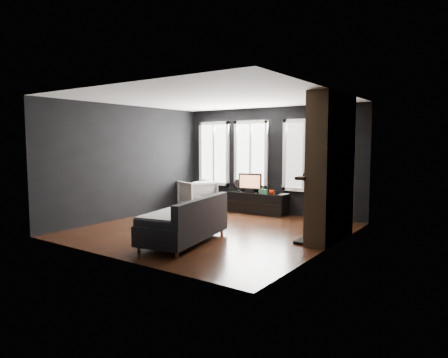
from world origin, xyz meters
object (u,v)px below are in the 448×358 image
Objects in this scene: armchair at (197,193)px; book at (282,190)px; sofa at (184,219)px; mug at (272,192)px; media_console at (258,203)px; mantel_vase at (327,167)px; monitor at (250,181)px.

armchair is 3.98× the size of book.
sofa is 15.04× the size of mug.
book reaches higher than media_console.
mantel_vase reaches higher than sofa.
armchair reaches higher than sofa.
mantel_vase is at bearing -38.15° from book.
sofa is at bearing 56.85° from armchair.
book is (0.87, 0.07, -0.17)m from monitor.
sofa is at bearing -95.48° from monitor.
mantel_vase is (4.00, -0.90, 0.90)m from armchair.
mantel_vase is (1.87, 2.14, 0.91)m from sofa.
monitor reaches higher than mug.
book is at bearing 74.55° from sofa.
mantel_vase is (1.62, -1.27, 0.69)m from book.
media_console is 0.54m from mug.
sofa is 2.27× the size of armchair.
monitor is 2.85× the size of book.
monitor is 2.81m from mantel_vase.
armchair is (-2.13, 3.04, 0.01)m from sofa.
mug is (2.18, 0.23, 0.17)m from armchair.
armchair reaches higher than mug.
mug is (0.05, 3.28, 0.18)m from sofa.
monitor is (-0.24, 0.01, 0.54)m from media_console.
sofa is 3.28m from mug.
media_console is 0.59m from monitor.
media_console is at bearing 152.07° from mantel_vase.
book is 1.05× the size of mantel_vase.
mantel_vase is (1.82, -1.13, 0.73)m from mug.
armchair is 1.59m from monitor.
monitor reaches higher than book.
armchair is at bearing -171.19° from book.
mug is 2.26m from mantel_vase.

